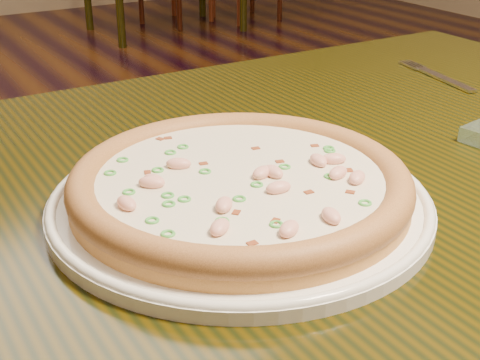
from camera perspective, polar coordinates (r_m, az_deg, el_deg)
hero_table at (r=0.78m, az=5.70°, el=-5.31°), size 1.20×0.80×0.75m
plate at (r=0.63m, az=0.00°, el=-1.76°), size 0.36×0.36×0.02m
pizza at (r=0.62m, az=0.01°, el=-0.26°), size 0.32×0.32×0.03m
fork at (r=1.08m, az=16.60°, el=8.47°), size 0.05×0.18×0.00m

